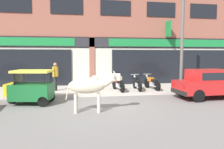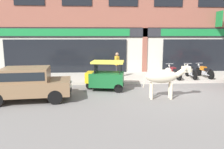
{
  "view_description": "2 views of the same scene",
  "coord_description": "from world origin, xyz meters",
  "px_view_note": "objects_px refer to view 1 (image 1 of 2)",
  "views": [
    {
      "loc": [
        -1.1,
        -9.09,
        2.18
      ],
      "look_at": [
        0.58,
        1.0,
        1.27
      ],
      "focal_mm": 35.0,
      "sensor_mm": 36.0,
      "label": 1
    },
    {
      "loc": [
        -3.52,
        -10.19,
        2.79
      ],
      "look_at": [
        -2.76,
        1.0,
        0.81
      ],
      "focal_mm": 35.0,
      "sensor_mm": 36.0,
      "label": 2
    }
  ],
  "objects_px": {
    "motorcycle_1": "(137,83)",
    "pedestrian": "(55,74)",
    "auto_rickshaw": "(30,89)",
    "motorcycle_0": "(118,84)",
    "utility_pole": "(182,40)",
    "car_0": "(210,82)",
    "motorcycle_2": "(152,83)",
    "cow": "(90,86)"
  },
  "relations": [
    {
      "from": "auto_rickshaw",
      "to": "motorcycle_1",
      "type": "distance_m",
      "value": 5.95
    },
    {
      "from": "motorcycle_0",
      "to": "motorcycle_2",
      "type": "height_order",
      "value": "same"
    },
    {
      "from": "cow",
      "to": "motorcycle_1",
      "type": "relative_size",
      "value": 1.19
    },
    {
      "from": "cow",
      "to": "motorcycle_2",
      "type": "distance_m",
      "value": 5.69
    },
    {
      "from": "utility_pole",
      "to": "pedestrian",
      "type": "bearing_deg",
      "value": 170.62
    },
    {
      "from": "motorcycle_0",
      "to": "pedestrian",
      "type": "distance_m",
      "value": 3.64
    },
    {
      "from": "motorcycle_2",
      "to": "cow",
      "type": "bearing_deg",
      "value": -134.1
    },
    {
      "from": "car_0",
      "to": "motorcycle_2",
      "type": "distance_m",
      "value": 3.26
    },
    {
      "from": "car_0",
      "to": "motorcycle_2",
      "type": "bearing_deg",
      "value": 132.56
    },
    {
      "from": "cow",
      "to": "motorcycle_2",
      "type": "bearing_deg",
      "value": 45.9
    },
    {
      "from": "auto_rickshaw",
      "to": "motorcycle_2",
      "type": "relative_size",
      "value": 1.16
    },
    {
      "from": "motorcycle_1",
      "to": "pedestrian",
      "type": "height_order",
      "value": "pedestrian"
    },
    {
      "from": "motorcycle_0",
      "to": "utility_pole",
      "type": "xyz_separation_m",
      "value": [
        3.56,
        -0.56,
        2.49
      ]
    },
    {
      "from": "motorcycle_0",
      "to": "utility_pole",
      "type": "height_order",
      "value": "utility_pole"
    },
    {
      "from": "motorcycle_2",
      "to": "motorcycle_1",
      "type": "bearing_deg",
      "value": -173.71
    },
    {
      "from": "car_0",
      "to": "pedestrian",
      "type": "bearing_deg",
      "value": 160.15
    },
    {
      "from": "car_0",
      "to": "motorcycle_1",
      "type": "xyz_separation_m",
      "value": [
        -3.14,
        2.29,
        -0.28
      ]
    },
    {
      "from": "pedestrian",
      "to": "motorcycle_1",
      "type": "bearing_deg",
      "value": -6.48
    },
    {
      "from": "cow",
      "to": "motorcycle_1",
      "type": "height_order",
      "value": "cow"
    },
    {
      "from": "auto_rickshaw",
      "to": "pedestrian",
      "type": "distance_m",
      "value": 2.88
    },
    {
      "from": "motorcycle_0",
      "to": "pedestrian",
      "type": "bearing_deg",
      "value": 170.12
    },
    {
      "from": "auto_rickshaw",
      "to": "utility_pole",
      "type": "xyz_separation_m",
      "value": [
        7.95,
        1.53,
        2.37
      ]
    },
    {
      "from": "auto_rickshaw",
      "to": "motorcycle_2",
      "type": "bearing_deg",
      "value": 19.38
    },
    {
      "from": "utility_pole",
      "to": "car_0",
      "type": "bearing_deg",
      "value": -66.24
    },
    {
      "from": "auto_rickshaw",
      "to": "motorcycle_0",
      "type": "distance_m",
      "value": 4.86
    },
    {
      "from": "cow",
      "to": "pedestrian",
      "type": "bearing_deg",
      "value": 110.39
    },
    {
      "from": "car_0",
      "to": "utility_pole",
      "type": "bearing_deg",
      "value": 113.76
    },
    {
      "from": "car_0",
      "to": "motorcycle_0",
      "type": "xyz_separation_m",
      "value": [
        -4.29,
        2.21,
        -0.28
      ]
    },
    {
      "from": "pedestrian",
      "to": "motorcycle_2",
      "type": "bearing_deg",
      "value": -4.36
    },
    {
      "from": "auto_rickshaw",
      "to": "pedestrian",
      "type": "xyz_separation_m",
      "value": [
        0.85,
        2.71,
        0.47
      ]
    },
    {
      "from": "cow",
      "to": "motorcycle_1",
      "type": "bearing_deg",
      "value": 52.83
    },
    {
      "from": "auto_rickshaw",
      "to": "motorcycle_1",
      "type": "height_order",
      "value": "auto_rickshaw"
    },
    {
      "from": "auto_rickshaw",
      "to": "motorcycle_1",
      "type": "bearing_deg",
      "value": 21.43
    },
    {
      "from": "car_0",
      "to": "utility_pole",
      "type": "xyz_separation_m",
      "value": [
        -0.73,
        1.65,
        2.21
      ]
    },
    {
      "from": "cow",
      "to": "pedestrian",
      "type": "relative_size",
      "value": 1.35
    },
    {
      "from": "car_0",
      "to": "motorcycle_0",
      "type": "bearing_deg",
      "value": 152.75
    },
    {
      "from": "motorcycle_1",
      "to": "motorcycle_2",
      "type": "bearing_deg",
      "value": 6.29
    },
    {
      "from": "motorcycle_1",
      "to": "utility_pole",
      "type": "bearing_deg",
      "value": -14.88
    },
    {
      "from": "car_0",
      "to": "auto_rickshaw",
      "type": "distance_m",
      "value": 8.68
    },
    {
      "from": "auto_rickshaw",
      "to": "motorcycle_0",
      "type": "bearing_deg",
      "value": 25.46
    },
    {
      "from": "cow",
      "to": "utility_pole",
      "type": "bearing_deg",
      "value": 31.57
    },
    {
      "from": "car_0",
      "to": "pedestrian",
      "type": "height_order",
      "value": "pedestrian"
    }
  ]
}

